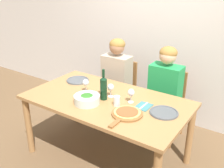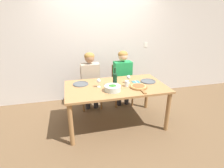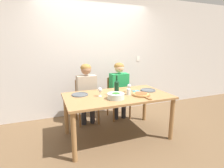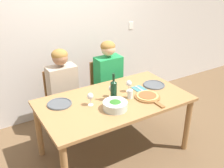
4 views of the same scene
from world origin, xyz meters
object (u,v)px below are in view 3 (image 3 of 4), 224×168
at_px(person_man, 119,85).
at_px(broccoli_bowl, 116,96).
at_px(person_woman, 87,88).
at_px(dinner_plate_left, 80,95).
at_px(water_tumbler, 129,92).
at_px(chair_left, 86,99).
at_px(pizza_on_board, 141,94).
at_px(dinner_plate_right, 148,90).
at_px(wine_glass_right, 129,87).
at_px(chair_right, 117,96).
at_px(wine_bottle, 117,87).
at_px(wine_glass_left, 100,90).
at_px(wine_glass_centre, 116,88).
at_px(fork_on_napkin, 137,91).

xyz_separation_m(person_man, broccoli_bowl, (-0.46, -0.92, 0.07)).
height_order(person_woman, dinner_plate_left, person_woman).
distance_m(broccoli_bowl, water_tumbler, 0.31).
relative_size(chair_left, water_tumbler, 8.42).
bearing_deg(pizza_on_board, water_tumbler, 149.78).
bearing_deg(broccoli_bowl, dinner_plate_right, 18.45).
height_order(chair_left, wine_glass_right, wine_glass_right).
xyz_separation_m(chair_right, dinner_plate_left, (-0.95, -0.62, 0.29)).
relative_size(wine_bottle, broccoli_bowl, 1.25).
height_order(person_woman, wine_glass_right, person_woman).
bearing_deg(wine_glass_right, water_tumbler, -119.10).
bearing_deg(dinner_plate_left, chair_left, 68.88).
distance_m(wine_glass_left, water_tumbler, 0.49).
xyz_separation_m(dinner_plate_left, wine_glass_right, (0.85, -0.14, 0.10)).
bearing_deg(person_woman, chair_left, 90.00).
height_order(chair_right, wine_glass_right, wine_glass_right).
height_order(chair_left, dinner_plate_right, chair_left).
relative_size(wine_bottle, wine_glass_centre, 2.23).
relative_size(chair_left, broccoli_bowl, 3.25).
bearing_deg(water_tumbler, wine_glass_right, 60.90).
distance_m(broccoli_bowl, dinner_plate_right, 0.79).
relative_size(person_man, dinner_plate_left, 4.38).
relative_size(pizza_on_board, water_tumbler, 4.23).
bearing_deg(fork_on_napkin, dinner_plate_right, -2.93).
xyz_separation_m(dinner_plate_right, pizza_on_board, (-0.28, -0.23, 0.01)).
height_order(chair_left, chair_right, same).
bearing_deg(chair_left, dinner_plate_right, -38.12).
bearing_deg(water_tumbler, dinner_plate_right, 14.77).
bearing_deg(wine_bottle, dinner_plate_left, 157.63).
distance_m(person_woman, wine_glass_centre, 0.76).
xyz_separation_m(chair_left, wine_bottle, (0.33, -0.85, 0.41)).
xyz_separation_m(wine_bottle, wine_glass_centre, (0.03, 0.09, -0.03)).
bearing_deg(wine_bottle, wine_glass_right, 19.27).
distance_m(chair_left, wine_bottle, 1.00).
relative_size(person_woman, wine_bottle, 3.63).
bearing_deg(wine_glass_centre, chair_right, 65.38).
xyz_separation_m(dinner_plate_left, water_tumbler, (0.77, -0.28, 0.04)).
bearing_deg(dinner_plate_right, dinner_plate_left, 172.54).
relative_size(chair_left, wine_bottle, 2.60).
height_order(wine_glass_right, wine_glass_centre, same).
xyz_separation_m(wine_bottle, dinner_plate_right, (0.66, 0.07, -0.13)).
distance_m(chair_right, water_tumbler, 0.98).
bearing_deg(person_woman, wine_glass_right, -46.72).
height_order(person_woman, wine_bottle, person_woman).
xyz_separation_m(person_man, wine_bottle, (-0.38, -0.75, 0.16)).
relative_size(wine_glass_left, wine_glass_right, 1.00).
bearing_deg(chair_left, wine_glass_left, -86.07).
relative_size(chair_right, wine_bottle, 2.60).
distance_m(chair_right, pizza_on_board, 1.05).
bearing_deg(pizza_on_board, dinner_plate_left, 157.74).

